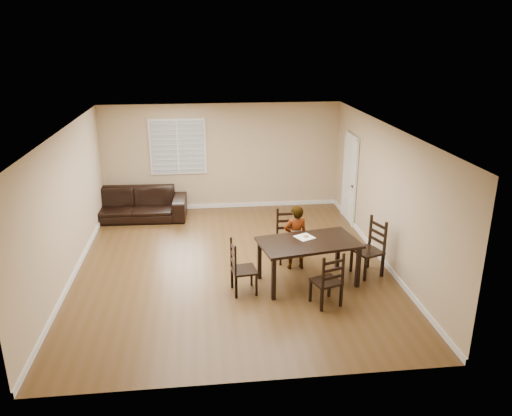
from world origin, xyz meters
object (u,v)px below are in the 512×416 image
at_px(donut, 306,236).
at_px(child, 296,237).
at_px(chair_far, 330,283).
at_px(chair_right, 373,249).
at_px(dining_table, 309,246).
at_px(chair_near, 288,236).
at_px(sofa, 133,204).
at_px(chair_left, 237,270).

bearing_deg(donut, child, 103.12).
relative_size(child, donut, 13.44).
relative_size(chair_far, chair_right, 0.89).
bearing_deg(dining_table, chair_right, 0.92).
height_order(chair_near, sofa, chair_near).
relative_size(dining_table, child, 1.48).
bearing_deg(chair_right, dining_table, -98.42).
bearing_deg(chair_near, chair_left, -131.74).
relative_size(chair_near, chair_far, 1.08).
height_order(chair_near, chair_left, chair_near).
height_order(chair_right, child, child).
distance_m(dining_table, chair_far, 0.96).
distance_m(chair_left, sofa, 4.57).
distance_m(child, sofa, 4.65).
bearing_deg(dining_table, chair_left, 179.69).
relative_size(chair_near, donut, 11.00).
bearing_deg(chair_left, child, -61.19).
height_order(dining_table, chair_left, chair_left).
xyz_separation_m(chair_near, sofa, (-3.37, 2.65, -0.10)).
height_order(chair_near, donut, chair_near).
xyz_separation_m(chair_right, child, (-1.42, 0.36, 0.15)).
distance_m(chair_right, sofa, 5.98).
bearing_deg(child, dining_table, 94.47).
distance_m(dining_table, chair_left, 1.35).
bearing_deg(sofa, donut, -42.96).
distance_m(chair_near, chair_right, 1.70).
bearing_deg(chair_far, child, -98.27).
height_order(chair_far, donut, chair_far).
xyz_separation_m(chair_near, chair_right, (1.48, -0.84, 0.02)).
relative_size(dining_table, chair_far, 1.95).
xyz_separation_m(chair_left, chair_right, (2.61, 0.49, 0.05)).
relative_size(dining_table, chair_left, 1.93).
distance_m(chair_right, child, 1.47).
bearing_deg(dining_table, chair_near, 88.99).
height_order(child, sofa, child).
relative_size(dining_table, chair_right, 1.74).
distance_m(dining_table, chair_right, 1.35).
bearing_deg(sofa, dining_table, -44.39).
xyz_separation_m(chair_near, child, (0.07, -0.47, 0.16)).
xyz_separation_m(chair_near, chair_left, (-1.12, -1.32, -0.03)).
bearing_deg(donut, dining_table, -86.08).
bearing_deg(chair_left, donut, -78.53).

